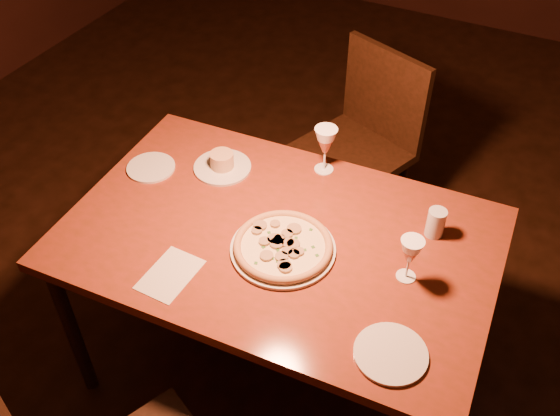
% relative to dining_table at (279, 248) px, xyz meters
% --- Properties ---
extents(floor, '(7.00, 7.00, 0.00)m').
position_rel_dining_table_xyz_m(floor, '(0.19, 0.04, -0.72)').
color(floor, '#331A11').
rests_on(floor, ground).
extents(dining_table, '(1.52, 1.02, 0.79)m').
position_rel_dining_table_xyz_m(dining_table, '(0.00, 0.00, 0.00)').
color(dining_table, maroon).
rests_on(dining_table, floor).
extents(chair_far, '(0.61, 0.61, 0.97)m').
position_rel_dining_table_xyz_m(chair_far, '(-0.05, 0.95, -0.17)').
color(chair_far, black).
rests_on(chair_far, floor).
extents(pizza_plate, '(0.36, 0.36, 0.04)m').
position_rel_dining_table_xyz_m(pizza_plate, '(0.05, -0.06, 0.09)').
color(pizza_plate, silver).
rests_on(pizza_plate, dining_table).
extents(ramekin_saucer, '(0.22, 0.22, 0.07)m').
position_rel_dining_table_xyz_m(ramekin_saucer, '(-0.36, 0.22, 0.09)').
color(ramekin_saucer, silver).
rests_on(ramekin_saucer, dining_table).
extents(wine_glass_far, '(0.09, 0.09, 0.19)m').
position_rel_dining_table_xyz_m(wine_glass_far, '(-0.00, 0.39, 0.17)').
color(wine_glass_far, '#AD6148').
rests_on(wine_glass_far, dining_table).
extents(wine_glass_right, '(0.08, 0.08, 0.17)m').
position_rel_dining_table_xyz_m(wine_glass_right, '(0.45, 0.01, 0.15)').
color(wine_glass_right, '#AD6148').
rests_on(wine_glass_right, dining_table).
extents(water_tumbler, '(0.06, 0.06, 0.11)m').
position_rel_dining_table_xyz_m(water_tumbler, '(0.47, 0.24, 0.12)').
color(water_tumbler, silver).
rests_on(water_tumbler, dining_table).
extents(side_plate_left, '(0.19, 0.19, 0.01)m').
position_rel_dining_table_xyz_m(side_plate_left, '(-0.60, 0.10, 0.07)').
color(side_plate_left, silver).
rests_on(side_plate_left, dining_table).
extents(side_plate_near, '(0.21, 0.21, 0.01)m').
position_rel_dining_table_xyz_m(side_plate_near, '(0.51, -0.29, 0.08)').
color(side_plate_near, silver).
rests_on(side_plate_near, dining_table).
extents(menu_card, '(0.15, 0.21, 0.00)m').
position_rel_dining_table_xyz_m(menu_card, '(-0.23, -0.32, 0.07)').
color(menu_card, beige).
rests_on(menu_card, dining_table).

